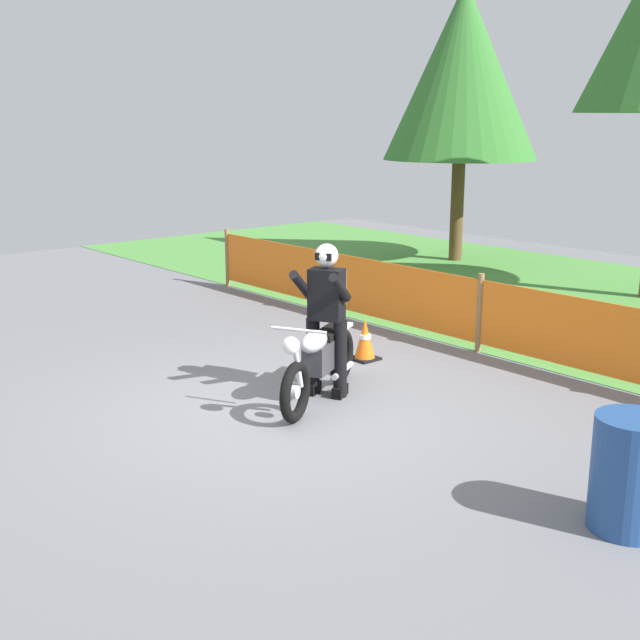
# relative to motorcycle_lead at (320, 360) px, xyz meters

# --- Properties ---
(ground) EXTENTS (24.00, 24.00, 0.02)m
(ground) POSITION_rel_motorcycle_lead_xyz_m (-0.06, -0.41, -0.47)
(ground) COLOR slate
(grass_verge) EXTENTS (24.00, 7.52, 0.01)m
(grass_verge) POSITION_rel_motorcycle_lead_xyz_m (-0.06, 6.56, -0.46)
(grass_verge) COLOR #4C8C3D
(grass_verge) RESTS_ON ground
(barrier_fence) EXTENTS (11.58, 0.08, 1.05)m
(barrier_fence) POSITION_rel_motorcycle_lead_xyz_m (-0.06, 2.80, 0.08)
(barrier_fence) COLOR olive
(barrier_fence) RESTS_ON ground
(tree_leftmost) EXTENTS (3.20, 3.20, 5.71)m
(tree_leftmost) POSITION_rel_motorcycle_lead_xyz_m (-4.88, 8.13, 3.46)
(tree_leftmost) COLOR brown
(tree_leftmost) RESTS_ON ground
(motorcycle_lead) EXTENTS (1.06, 1.82, 0.95)m
(motorcycle_lead) POSITION_rel_motorcycle_lead_xyz_m (0.00, 0.00, 0.00)
(motorcycle_lead) COLOR black
(motorcycle_lead) RESTS_ON ground
(rider_lead) EXTENTS (0.70, 0.79, 1.69)m
(rider_lead) POSITION_rel_motorcycle_lead_xyz_m (-0.10, 0.19, 0.49)
(rider_lead) COLOR black
(rider_lead) RESTS_ON ground
(traffic_cone) EXTENTS (0.32, 0.32, 0.53)m
(traffic_cone) POSITION_rel_motorcycle_lead_xyz_m (-0.79, 1.44, -0.20)
(traffic_cone) COLOR black
(traffic_cone) RESTS_ON ground
(spare_drum) EXTENTS (0.58, 0.58, 0.88)m
(spare_drum) POSITION_rel_motorcycle_lead_xyz_m (3.63, -0.12, -0.02)
(spare_drum) COLOR navy
(spare_drum) RESTS_ON ground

